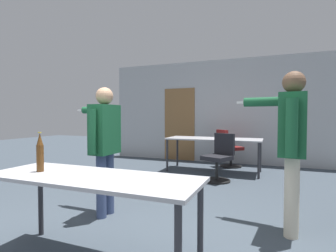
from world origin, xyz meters
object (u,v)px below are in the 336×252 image
Objects in this scene: person_center_tall at (291,137)px; person_right_polo at (104,138)px; office_chair_near_pushed at (219,159)px; office_chair_far_left at (228,150)px; beer_bottle at (40,153)px.

person_right_polo is at bearing 104.40° from person_center_tall.
person_center_tall is at bearing -81.72° from person_right_polo.
office_chair_near_pushed is (1.00, 2.32, -0.55)m from person_right_polo.
person_center_tall reaches higher than office_chair_far_left.
office_chair_near_pushed is 1.47m from office_chair_far_left.
office_chair_far_left is at bearing 79.33° from beer_bottle.
person_right_polo is 1.76× the size of office_chair_near_pushed.
office_chair_near_pushed is 2.59× the size of beer_bottle.
person_center_tall is 4.89× the size of beer_bottle.
office_chair_near_pushed is at bearing -40.58° from office_chair_far_left.
office_chair_far_left is (-0.05, 1.47, 0.01)m from office_chair_near_pushed.
office_chair_far_left is at bearing 25.17° from person_center_tall.
person_center_tall is 1.86× the size of office_chair_far_left.
person_right_polo is 2.17m from person_center_tall.
person_center_tall is 2.39m from office_chair_near_pushed.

